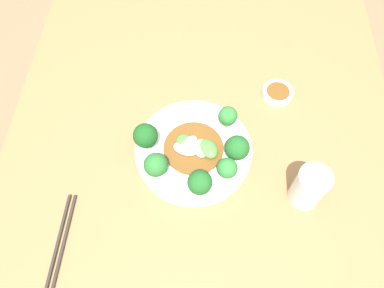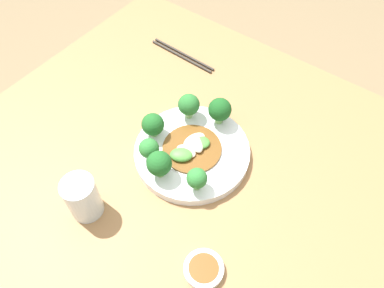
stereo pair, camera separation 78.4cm
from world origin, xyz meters
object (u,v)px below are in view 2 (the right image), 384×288
Objects in this scene: broccoli_north at (220,110)px; chopsticks at (182,55)px; stirfry_center at (191,148)px; plate at (192,152)px; broccoli_west at (153,124)px; drinking_glass at (83,198)px; broccoli_northwest at (189,105)px; sauce_dish at (204,269)px; broccoli_southeast at (197,179)px; broccoli_south at (159,164)px; broccoli_southwest at (149,148)px.

broccoli_north is 0.28m from chopsticks.
plate is at bearing 72.64° from stirfry_center.
broccoli_west is at bearing -65.14° from chopsticks.
drinking_glass is at bearing -111.12° from stirfry_center.
stirfry_center is 0.26m from drinking_glass.
stirfry_center is (-0.00, -0.00, 0.02)m from plate.
drinking_glass is at bearing -75.27° from chopsticks.
plate is 3.77× the size of broccoli_north.
stirfry_center is 1.33× the size of drinking_glass.
sauce_dish is at bearing -48.91° from broccoli_northwest.
broccoli_southeast is 0.86× the size of broccoli_south.
drinking_glass reaches higher than sauce_dish.
broccoli_west reaches higher than chopsticks.
plate is 2.60× the size of drinking_glass.
broccoli_northwest is at bearing -156.67° from broccoli_north.
plate is 0.26m from drinking_glass.
plate is 0.11m from broccoli_south.
plate is at bearing 132.26° from broccoli_southeast.
drinking_glass reaches higher than broccoli_west.
broccoli_south is at bearing -95.46° from broccoli_north.
plate is at bearing 131.21° from sauce_dish.
stirfry_center reaches higher than sauce_dish.
stirfry_center is at bearing 80.32° from broccoli_south.
broccoli_southwest is at bearing -130.70° from stirfry_center.
broccoli_south is at bearing 150.69° from sauce_dish.
drinking_glass is at bearing -171.55° from sauce_dish.
broccoli_southwest is at bearing -88.90° from broccoli_northwest.
broccoli_southwest is at bearing 179.73° from broccoli_southeast.
chopsticks is at bearing 120.68° from broccoli_south.
drinking_glass is (-0.16, -0.17, -0.01)m from broccoli_southeast.
drinking_glass is at bearing -105.51° from broccoli_north.
broccoli_southeast is at bearing 13.33° from broccoli_south.
sauce_dish reaches higher than chopsticks.
broccoli_south is at bearing -99.68° from stirfry_center.
sauce_dish is at bearing -28.29° from broccoli_southwest.
drinking_glass is (-0.09, -0.24, 0.04)m from plate.
broccoli_north reaches higher than sauce_dish.
broccoli_southwest is 0.74× the size of sauce_dish.
broccoli_northwest reaches higher than broccoli_southwest.
broccoli_north is (-0.06, 0.18, 0.01)m from broccoli_southeast.
drinking_glass reaches higher than broccoli_southeast.
broccoli_south is at bearing -73.85° from broccoli_northwest.
broccoli_south reaches higher than broccoli_northwest.
broccoli_southwest is at bearing 156.19° from broccoli_south.
broccoli_west is 0.17m from broccoli_southeast.
broccoli_northwest is 0.15m from broccoli_southwest.
broccoli_south reaches higher than broccoli_southwest.
broccoli_west is 0.31m from chopsticks.
broccoli_west is at bearing 136.53° from broccoli_south.
broccoli_southeast is 0.13m from broccoli_southwest.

